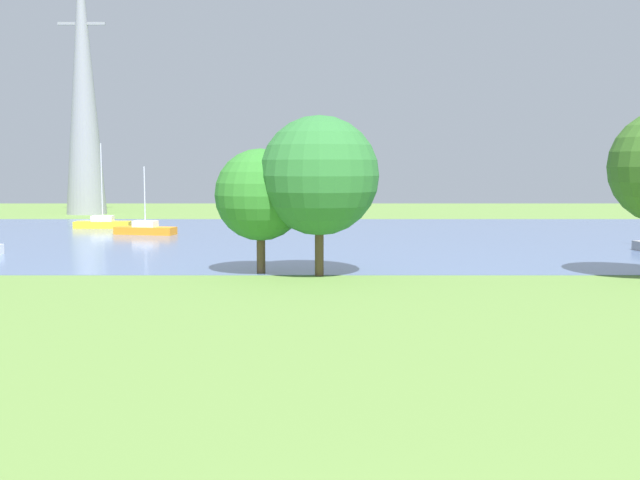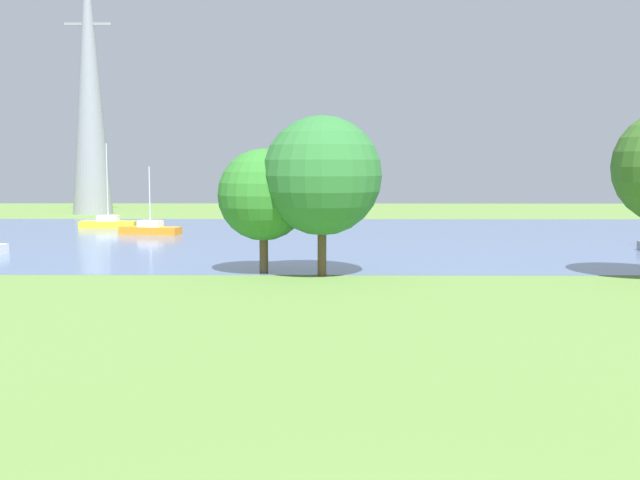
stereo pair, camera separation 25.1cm
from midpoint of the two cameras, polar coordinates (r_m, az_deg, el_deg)
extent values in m
plane|color=olive|center=(31.17, 1.87, -4.70)|extent=(160.00, 160.00, 0.00)
cube|color=slate|center=(58.92, 1.03, 0.17)|extent=(140.00, 40.00, 0.02)
cube|color=yellow|center=(70.21, -15.64, 1.09)|extent=(4.82, 1.55, 0.60)
cube|color=white|center=(70.18, -15.65, 1.53)|extent=(1.81, 1.12, 0.50)
cylinder|color=silver|center=(70.04, -15.72, 4.08)|extent=(0.10, 0.10, 6.74)
cube|color=orange|center=(63.14, -12.69, 0.68)|extent=(5.01, 2.54, 0.60)
cube|color=white|center=(63.09, -12.71, 1.17)|extent=(2.00, 1.48, 0.50)
cylinder|color=silver|center=(62.97, -12.75, 3.11)|extent=(0.10, 0.10, 4.77)
cylinder|color=brown|center=(39.74, -4.44, -0.75)|extent=(0.44, 0.44, 2.39)
sphere|color=#317A2C|center=(39.53, -4.47, 3.33)|extent=(4.67, 4.67, 4.67)
cylinder|color=brown|center=(38.72, -0.15, -0.50)|extent=(0.44, 0.44, 2.93)
sphere|color=#2E7134|center=(38.51, -0.15, 4.75)|extent=(5.93, 5.93, 5.93)
cone|color=gray|center=(91.42, -16.95, 11.23)|extent=(4.40, 4.40, 29.90)
cube|color=gray|center=(92.23, -17.06, 14.92)|extent=(5.20, 0.30, 0.30)
camera|label=1|loc=(0.13, -90.24, -0.02)|focal=43.66mm
camera|label=2|loc=(0.13, 89.76, 0.02)|focal=43.66mm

